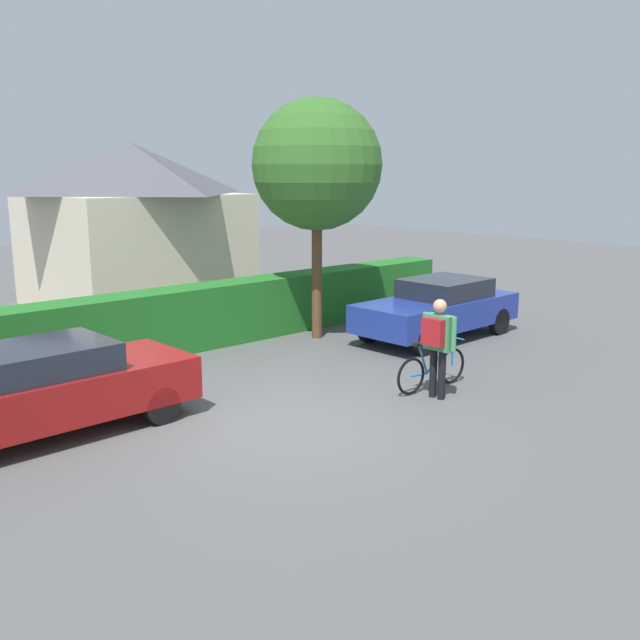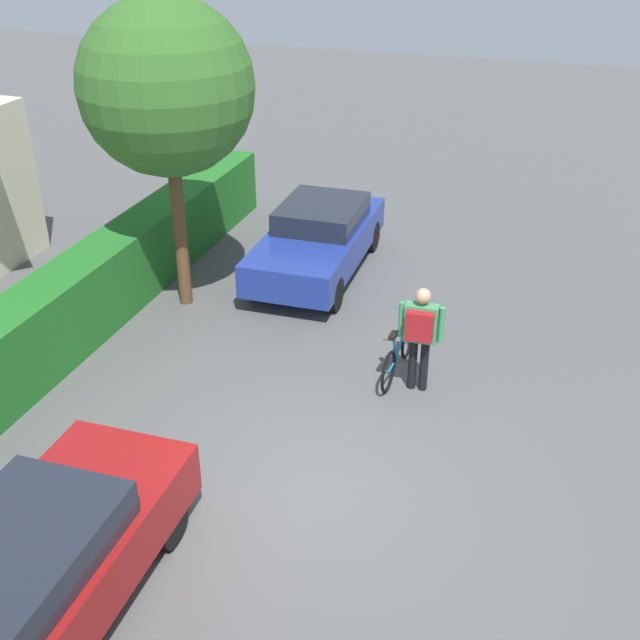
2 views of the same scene
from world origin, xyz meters
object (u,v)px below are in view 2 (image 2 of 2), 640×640
(bicycle, at_px, (398,353))
(tree_kerbside, at_px, (167,88))
(person_rider, at_px, (420,330))
(parked_car_near, at_px, (30,579))
(parked_car_far, at_px, (318,238))

(bicycle, distance_m, tree_kerbside, 5.70)
(person_rider, bearing_deg, tree_kerbside, 72.19)
(parked_car_near, height_order, tree_kerbside, tree_kerbside)
(parked_car_near, relative_size, parked_car_far, 1.03)
(parked_car_far, distance_m, tree_kerbside, 4.26)
(parked_car_near, distance_m, bicycle, 6.45)
(bicycle, distance_m, person_rider, 0.86)
(bicycle, height_order, person_rider, person_rider)
(parked_car_near, bearing_deg, person_rider, -26.32)
(parked_car_near, relative_size, person_rider, 2.54)
(tree_kerbside, bearing_deg, bicycle, -104.82)
(parked_car_far, relative_size, bicycle, 2.43)
(bicycle, xyz_separation_m, person_rider, (-0.37, -0.39, 0.68))
(parked_car_near, height_order, person_rider, person_rider)
(tree_kerbside, bearing_deg, parked_car_near, -164.90)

